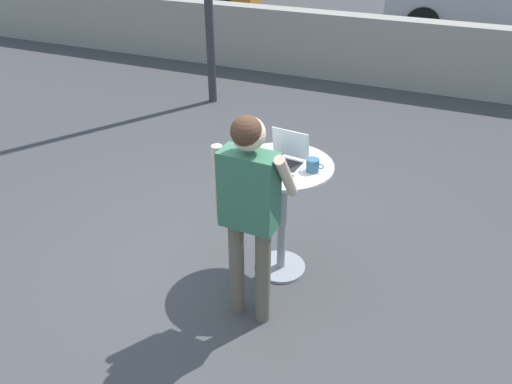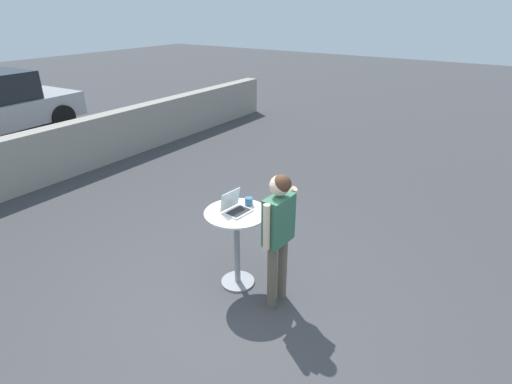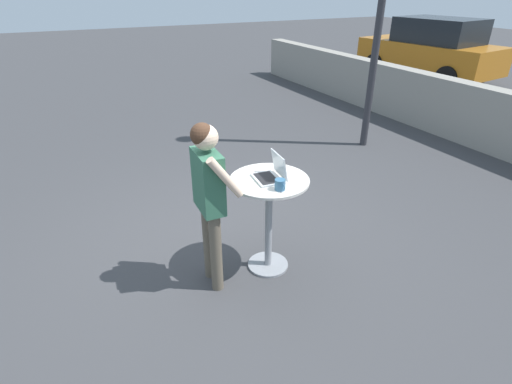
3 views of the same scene
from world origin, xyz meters
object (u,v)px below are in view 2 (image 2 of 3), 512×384
Objects in this scene: laptop at (235,207)px; standing_person at (279,226)px; cafe_table at (237,234)px; coffee_mug at (249,201)px.

standing_person reaches higher than laptop.
cafe_table is 0.62× the size of standing_person.
laptop is 0.22m from coffee_mug.
cafe_table is at bearing 87.16° from standing_person.
cafe_table is 0.66m from standing_person.
laptop reaches higher than cafe_table.
laptop is at bearing 86.74° from standing_person.
coffee_mug is at bearing -4.75° from cafe_table.
laptop is at bearing 72.11° from cafe_table.
cafe_table is 0.35m from laptop.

